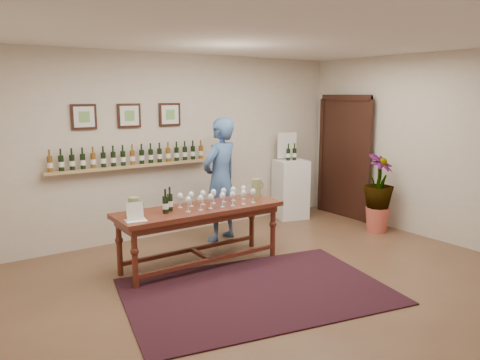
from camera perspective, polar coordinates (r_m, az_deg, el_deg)
ground at (r=5.70m, az=4.68°, el=-12.15°), size 6.00×6.00×0.00m
room_shell at (r=8.13m, az=8.05°, el=2.77°), size 6.00×6.00×6.00m
rug at (r=5.40m, az=2.07°, el=-13.39°), size 3.22×2.48×0.02m
tasting_table at (r=6.00m, az=-4.88°, el=-4.39°), size 2.18×0.70×0.77m
table_glasses at (r=6.04m, az=-2.74°, el=-2.16°), size 1.45×0.43×0.20m
table_bottles at (r=5.74m, az=-8.81°, el=-2.60°), size 0.26×0.17×0.26m
pitcher_left at (r=5.57m, az=-12.77°, el=-3.28°), size 0.16×0.16×0.24m
pitcher_right at (r=6.56m, az=2.01°, el=-0.93°), size 0.18×0.18×0.25m
menu_card at (r=5.44m, az=-12.69°, el=-3.75°), size 0.26×0.20×0.21m
display_pedestal at (r=8.40m, az=6.16°, el=-1.10°), size 0.64×0.64×1.04m
pedestal_bottles at (r=8.28m, az=6.28°, el=3.34°), size 0.28×0.14×0.27m
info_sign at (r=8.38m, az=5.73°, el=4.22°), size 0.35×0.11×0.50m
potted_plant at (r=7.76m, az=16.53°, el=-1.54°), size 0.71×0.71×1.09m
person at (r=6.99m, az=-2.39°, el=0.02°), size 0.78×0.63×1.85m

